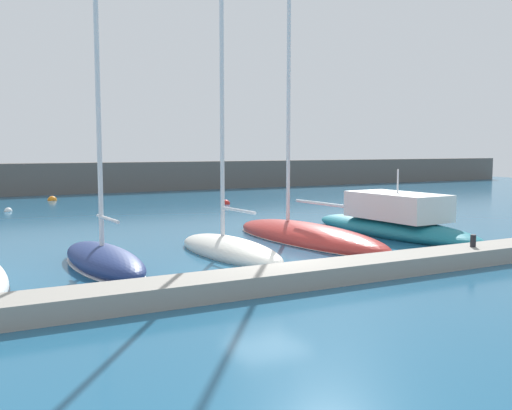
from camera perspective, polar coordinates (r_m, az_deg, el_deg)
ground_plane at (r=19.02m, az=0.93°, el=-6.76°), size 120.00×120.00×0.00m
dock_pier at (r=17.36m, az=3.97°, el=-7.02°), size 23.20×1.51×0.57m
breakwater_seawall at (r=54.57m, az=-18.39°, el=2.51°), size 108.00×2.32×2.77m
sailboat_navy_second at (r=20.40m, az=-14.80°, el=-4.92°), size 2.35×6.48×13.00m
sailboat_ivory_third at (r=22.21m, az=-2.67°, el=-4.20°), size 2.68×6.72×13.22m
sailboat_red_fourth at (r=25.56m, az=5.06°, el=-2.96°), size 3.67×10.13×17.31m
motorboat_teal_fifth at (r=28.17m, az=13.32°, el=-1.56°), size 3.57×10.37×3.39m
mooring_buoy_orange at (r=47.88m, az=-19.45°, el=0.42°), size 0.71×0.71×0.71m
mooring_buoy_white at (r=40.70m, az=-23.24°, el=-0.58°), size 0.50×0.50×0.50m
mooring_buoy_red at (r=42.33m, az=-3.00°, el=0.09°), size 0.64×0.64×0.64m
dock_bollard at (r=22.03m, az=20.62°, el=-3.33°), size 0.20×0.20×0.44m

